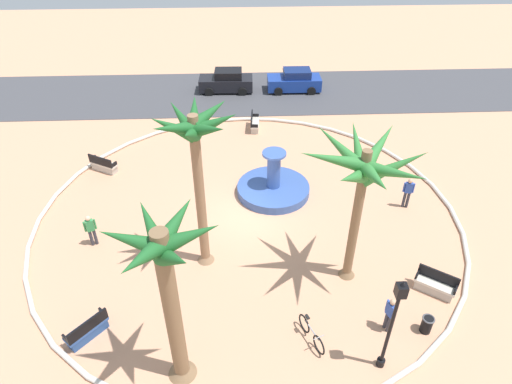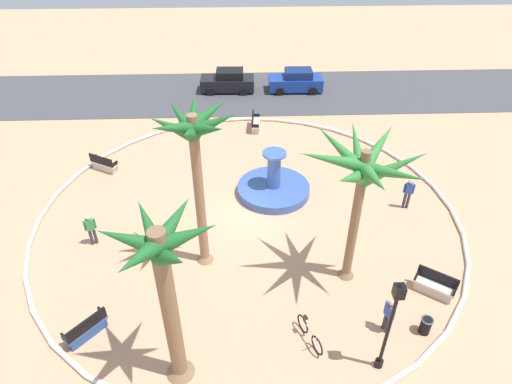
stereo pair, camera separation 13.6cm
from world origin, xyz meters
name	(u,v)px [view 2 (the right image)]	position (x,y,z in m)	size (l,w,h in m)	color
ground_plane	(248,215)	(0.00, 0.00, 0.00)	(80.00, 80.00, 0.00)	tan
plaza_curb	(248,213)	(0.00, 0.00, 0.10)	(20.47, 20.47, 0.20)	silver
street_asphalt	(244,93)	(0.00, 14.63, 0.01)	(48.00, 8.00, 0.03)	#424247
fountain	(273,188)	(1.37, 1.79, 0.34)	(3.78, 3.78, 2.47)	#38569E
palm_tree_near_fountain	(195,147)	(-1.94, -3.00, 5.70)	(3.21, 3.25, 7.24)	#8E6B4C
palm_tree_by_curb	(165,278)	(-2.48, -8.34, 4.62)	(3.32, 3.21, 6.63)	brown
palm_tree_mid_plaza	(363,173)	(4.00, -4.16, 5.16)	(4.61, 4.64, 6.34)	brown
bench_east	(86,330)	(-6.03, -6.75, 0.35)	(1.44, 1.52, 1.00)	#335BA8
bench_west	(434,287)	(7.32, -5.23, 0.35)	(1.59, 1.34, 1.00)	beige
bench_north	(256,124)	(0.69, 8.88, 0.35)	(0.63, 1.64, 1.00)	beige
bench_southeast	(105,165)	(-7.96, 4.31, 0.35)	(1.64, 1.21, 1.00)	beige
lamppost	(391,321)	(4.29, -8.36, 2.44)	(0.32, 0.32, 4.17)	black
trash_bin	(426,325)	(6.32, -7.06, 0.39)	(0.46, 0.46, 0.73)	black
bicycle_red_frame	(310,334)	(2.04, -7.27, 0.38)	(0.75, 1.61, 0.94)	black
person_cyclist_helmet	(389,314)	(4.91, -6.91, 0.90)	(0.31, 0.50, 1.61)	#33333D
person_cyclist_photo	(91,228)	(-7.03, -1.78, 0.91)	(0.50, 0.32, 1.63)	#33333D
person_pedestrian_stroll	(408,192)	(7.90, 0.30, 0.95)	(0.52, 0.27, 1.70)	#33333D
parked_car_leftmost	(228,81)	(-1.16, 15.02, 0.78)	(4.04, 2.00, 1.67)	black
parked_car_second	(296,81)	(3.98, 14.88, 0.78)	(4.01, 1.94, 1.67)	navy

